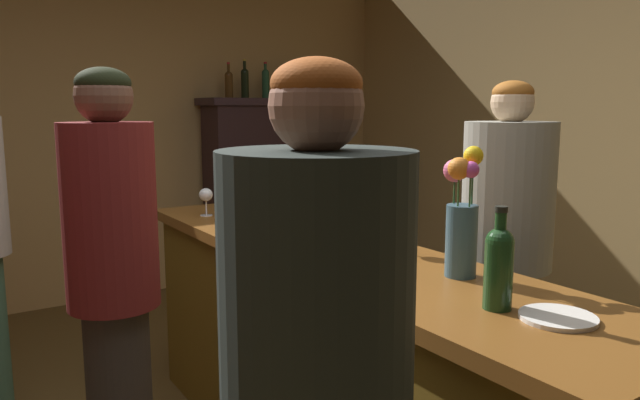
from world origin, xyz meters
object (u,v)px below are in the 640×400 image
(cheese_plate, at_px, (558,317))
(display_bottle_right, at_px, (299,82))
(patron_redhead, at_px, (114,284))
(bar_counter, at_px, (335,365))
(flower_arrangement, at_px, (462,217))
(bartender, at_px, (505,259))
(wine_bottle_chardonnay, at_px, (499,263))
(wine_glass_front, at_px, (407,227))
(display_bottle_midright, at_px, (285,83))
(wine_glass_rear, at_px, (206,196))
(wine_glass_mid, at_px, (229,200))
(wine_bottle_malbec, at_px, (297,210))
(display_cabinet, at_px, (267,187))
(display_bottle_left, at_px, (229,83))
(wine_glass_spare, at_px, (324,213))
(wine_bottle_pinot, at_px, (309,195))
(display_bottle_center, at_px, (266,82))
(display_bottle_midleft, at_px, (245,81))

(cheese_plate, bearing_deg, display_bottle_right, 68.42)
(patron_redhead, bearing_deg, bar_counter, 2.97)
(flower_arrangement, distance_m, bartender, 0.72)
(wine_bottle_chardonnay, distance_m, bartender, 0.97)
(wine_glass_front, distance_m, display_bottle_midright, 3.25)
(display_bottle_midright, bearing_deg, wine_glass_rear, -130.19)
(wine_bottle_chardonnay, relative_size, wine_glass_mid, 2.29)
(wine_bottle_malbec, height_order, display_bottle_midright, display_bottle_midright)
(wine_glass_front, distance_m, wine_glass_mid, 1.10)
(bar_counter, height_order, cheese_plate, cheese_plate)
(display_cabinet, relative_size, patron_redhead, 0.97)
(wine_glass_front, xyz_separation_m, bartender, (0.53, -0.03, -0.19))
(flower_arrangement, bearing_deg, display_bottle_left, 78.05)
(display_bottle_right, relative_size, patron_redhead, 0.20)
(wine_glass_mid, height_order, wine_glass_spare, wine_glass_spare)
(wine_bottle_pinot, xyz_separation_m, display_bottle_center, (0.97, 2.24, 0.63))
(cheese_plate, height_order, display_bottle_left, display_bottle_left)
(wine_bottle_malbec, bearing_deg, flower_arrangement, -73.65)
(wine_bottle_pinot, distance_m, wine_bottle_malbec, 0.44)
(display_bottle_right, xyz_separation_m, bartender, (-0.79, -2.98, -0.87))
(bar_counter, bearing_deg, wine_glass_rear, 98.22)
(flower_arrangement, xyz_separation_m, bartender, (0.59, 0.30, -0.29))
(wine_glass_spare, bearing_deg, display_bottle_midleft, 71.07)
(bar_counter, height_order, wine_glass_spare, wine_glass_spare)
(wine_glass_rear, bearing_deg, wine_glass_spare, -71.15)
(wine_glass_rear, height_order, display_bottle_right, display_bottle_right)
(display_cabinet, relative_size, wine_glass_rear, 11.24)
(flower_arrangement, distance_m, display_bottle_center, 3.49)
(cheese_plate, height_order, display_bottle_right, display_bottle_right)
(wine_bottle_chardonnay, bearing_deg, bartender, 38.09)
(wine_bottle_malbec, bearing_deg, cheese_plate, -84.16)
(flower_arrangement, bearing_deg, bar_counter, 102.77)
(bar_counter, distance_m, wine_bottle_pinot, 0.83)
(bar_counter, height_order, bartender, bartender)
(wine_bottle_chardonnay, relative_size, wine_bottle_malbec, 0.92)
(wine_glass_rear, distance_m, display_bottle_center, 2.30)
(wine_glass_front, bearing_deg, bartender, -2.75)
(display_bottle_left, distance_m, display_bottle_midright, 0.54)
(wine_glass_mid, xyz_separation_m, display_bottle_midright, (1.42, 1.88, 0.68))
(wine_glass_mid, bearing_deg, patron_redhead, -137.84)
(wine_bottle_pinot, relative_size, wine_glass_mid, 2.41)
(wine_glass_front, relative_size, wine_glass_rear, 1.02)
(wine_bottle_malbec, xyz_separation_m, display_bottle_midright, (1.44, 2.58, 0.63))
(flower_arrangement, height_order, patron_redhead, patron_redhead)
(wine_glass_mid, relative_size, display_bottle_midleft, 0.39)
(patron_redhead, distance_m, bartender, 1.58)
(wine_bottle_malbec, distance_m, flower_arrangement, 0.73)
(bartender, bearing_deg, wine_glass_front, -16.41)
(display_cabinet, bearing_deg, patron_redhead, -127.57)
(wine_glass_mid, xyz_separation_m, wine_glass_spare, (0.17, -0.62, 0.01))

